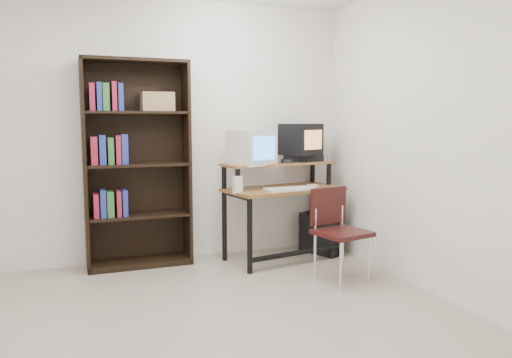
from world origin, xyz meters
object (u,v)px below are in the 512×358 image
object	(u,v)px
crt_tv	(301,139)
pc_tower	(321,234)
bookshelf	(136,163)
computer_desk	(283,192)
crt_monitor	(252,148)
school_chair	(337,224)

from	to	relation	value
crt_tv	pc_tower	distance (m)	1.03
pc_tower	bookshelf	bearing A→B (deg)	148.90
crt_tv	bookshelf	distance (m)	1.70
computer_desk	crt_tv	world-z (taller)	crt_tv
crt_monitor	bookshelf	bearing A→B (deg)	145.01
crt_tv	school_chair	size ratio (longest dim) A/B	0.55
computer_desk	school_chair	world-z (taller)	computer_desk
crt_monitor	pc_tower	world-z (taller)	crt_monitor
crt_monitor	bookshelf	xyz separation A→B (m)	(-1.10, 0.22, -0.14)
bookshelf	school_chair	bearing A→B (deg)	-35.08
school_chair	bookshelf	bearing A→B (deg)	132.68
pc_tower	school_chair	distance (m)	0.95
crt_monitor	crt_tv	size ratio (longest dim) A/B	1.07
bookshelf	crt_monitor	bearing A→B (deg)	-13.02
crt_monitor	school_chair	xyz separation A→B (m)	(0.51, -0.84, -0.64)
crt_monitor	pc_tower	bearing A→B (deg)	-22.24
computer_desk	crt_monitor	world-z (taller)	crt_monitor
school_chair	bookshelf	distance (m)	1.99
computer_desk	bookshelf	distance (m)	1.48
crt_monitor	bookshelf	size ratio (longest dim) A/B	0.24
computer_desk	crt_tv	bearing A→B (deg)	20.32
school_chair	pc_tower	bearing A→B (deg)	58.16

